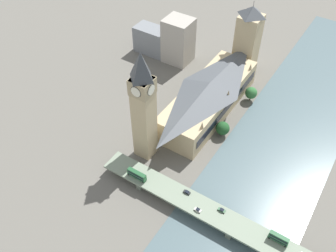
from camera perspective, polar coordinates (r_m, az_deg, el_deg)
The scene contains 15 objects.
ground_plane at distance 251.55m, azimuth 8.68°, elevation -0.00°, with size 600.00×600.00×0.00m, color #605E56.
river_water at distance 244.55m, azimuth 16.61°, elevation -3.37°, with size 63.79×360.00×0.30m, color #4C6066.
parliament_hall at distance 254.02m, azimuth 6.27°, elevation 4.49°, with size 29.31×91.50×24.19m.
clock_tower at distance 205.84m, azimuth -3.78°, elevation 3.25°, with size 11.87×11.87×73.08m.
victoria_tower at distance 289.60m, azimuth 12.04°, elevation 12.78°, with size 15.82×15.82×56.43m.
road_bridge at distance 199.55m, azimuth 9.94°, elevation -14.63°, with size 159.58×13.57×6.43m.
double_decker_bus_lead at distance 196.17m, azimuth 16.53°, elevation -16.07°, with size 10.01×2.47×4.99m.
double_decker_bus_mid at distance 210.80m, azimuth -4.78°, elevation -7.38°, with size 11.78×2.64×4.88m.
car_northbound_lead at distance 201.08m, azimuth 8.18°, elevation -12.56°, with size 4.09×1.91×1.44m.
car_southbound_mid at distance 199.78m, azimuth 4.56°, elevation -12.62°, with size 3.81×1.88×1.52m.
car_southbound_tail at distance 205.70m, azimuth 2.90°, elevation -10.03°, with size 3.90×1.84×1.37m.
city_block_west at distance 310.99m, azimuth -2.07°, elevation 12.82°, with size 32.61×15.55×21.66m.
city_block_center at distance 297.93m, azimuth 1.57°, elevation 12.88°, with size 20.94×18.71×35.89m.
tree_embankment_near at distance 270.19m, azimuth 12.55°, elevation 4.95°, with size 8.50×8.50×10.93m.
tree_embankment_mid at distance 241.38m, azimuth 8.33°, elevation -0.35°, with size 8.87×8.87×10.31m.
Camera 1 is at (-64.07, 169.13, 174.83)m, focal length 40.00 mm.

